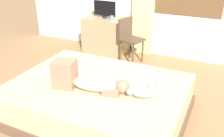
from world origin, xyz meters
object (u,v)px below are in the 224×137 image
(bed, at_px, (99,100))
(cat, at_px, (142,93))
(person_lying, at_px, (87,80))
(desk, at_px, (106,35))
(tv_monitor, at_px, (105,9))
(cup, at_px, (112,18))
(chair_by_desk, at_px, (129,37))

(bed, xyz_separation_m, cat, (0.61, -0.08, 0.31))
(cat, bearing_deg, person_lying, -172.43)
(bed, height_order, cat, cat)
(bed, relative_size, desk, 2.47)
(cat, height_order, desk, desk)
(desk, xyz_separation_m, tv_monitor, (-0.03, -0.00, 0.55))
(bed, distance_m, cup, 2.24)
(person_lying, height_order, desk, person_lying)
(person_lying, bearing_deg, chair_by_desk, 97.54)
(chair_by_desk, bearing_deg, cat, -64.18)
(desk, bearing_deg, bed, -65.63)
(person_lying, distance_m, chair_by_desk, 2.04)
(tv_monitor, bearing_deg, chair_by_desk, -21.85)
(person_lying, bearing_deg, bed, 69.70)
(desk, bearing_deg, person_lying, -68.50)
(tv_monitor, height_order, chair_by_desk, tv_monitor)
(cat, distance_m, tv_monitor, 2.74)
(cat, bearing_deg, cup, 123.42)
(cat, bearing_deg, bed, 172.91)
(person_lying, distance_m, desk, 2.47)
(desk, distance_m, cup, 0.46)
(desk, xyz_separation_m, cup, (0.18, -0.09, 0.41))
(person_lying, xyz_separation_m, cup, (-0.72, 2.19, 0.20))
(cat, bearing_deg, tv_monitor, 125.98)
(person_lying, bearing_deg, cup, 108.20)
(person_lying, xyz_separation_m, desk, (-0.90, 2.29, -0.22))
(bed, relative_size, tv_monitor, 4.64)
(person_lying, relative_size, cat, 2.81)
(person_lying, xyz_separation_m, tv_monitor, (-0.93, 2.29, 0.33))
(person_lying, bearing_deg, tv_monitor, 112.10)
(person_lying, relative_size, tv_monitor, 1.96)
(person_lying, xyz_separation_m, cat, (0.67, 0.09, -0.05))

